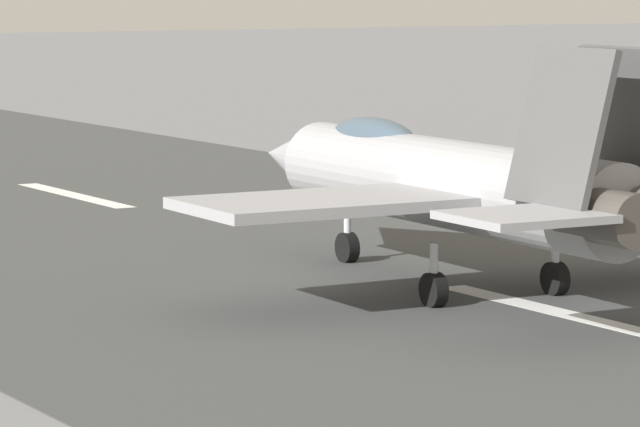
{
  "coord_description": "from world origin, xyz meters",
  "views": [
    {
      "loc": [
        -31.19,
        24.71,
        7.04
      ],
      "look_at": [
        2.42,
        4.64,
        2.2
      ],
      "focal_mm": 107.2,
      "sensor_mm": 36.0,
      "label": 1
    }
  ],
  "objects": [
    {
      "name": "crew_person",
      "position": [
        21.83,
        -8.21,
        0.83
      ],
      "size": [
        0.67,
        0.4,
        1.66
      ],
      "color": "#1E2338",
      "rests_on": "ground"
    },
    {
      "name": "marker_cone_far",
      "position": [
        23.83,
        -12.13,
        0.28
      ],
      "size": [
        0.44,
        0.44,
        0.55
      ],
      "primitive_type": "cone",
      "color": "orange",
      "rests_on": "ground"
    },
    {
      "name": "ground_plane",
      "position": [
        0.0,
        0.0,
        0.0
      ],
      "size": [
        400.0,
        400.0,
        0.0
      ],
      "primitive_type": "plane",
      "color": "slate"
    },
    {
      "name": "fighter_jet",
      "position": [
        4.14,
        0.21,
        2.48
      ],
      "size": [
        16.64,
        13.73,
        5.68
      ],
      "color": "#999A9E",
      "rests_on": "ground"
    },
    {
      "name": "runway_strip",
      "position": [
        -0.02,
        0.0,
        0.01
      ],
      "size": [
        240.0,
        26.0,
        0.02
      ],
      "color": "#3E4141",
      "rests_on": "ground"
    }
  ]
}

